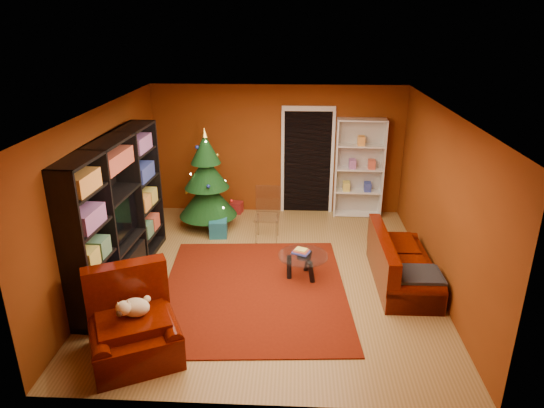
{
  "coord_description": "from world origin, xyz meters",
  "views": [
    {
      "loc": [
        0.35,
        -6.72,
        3.82
      ],
      "look_at": [
        0.0,
        0.4,
        1.05
      ],
      "focal_mm": 32.0,
      "sensor_mm": 36.0,
      "label": 1
    }
  ],
  "objects_px": {
    "rug": "(254,290)",
    "acrylic_chair": "(267,217)",
    "gift_box_red": "(237,207)",
    "armchair": "(134,326)",
    "gift_box_teal": "(218,228)",
    "white_bookshelf": "(359,169)",
    "sofa": "(404,259)",
    "media_unit": "(116,213)",
    "dog": "(135,307)",
    "christmas_tree": "(207,180)",
    "coffee_table": "(303,266)"
  },
  "relations": [
    {
      "from": "white_bookshelf",
      "to": "dog",
      "type": "distance_m",
      "value": 5.51
    },
    {
      "from": "rug",
      "to": "acrylic_chair",
      "type": "distance_m",
      "value": 1.85
    },
    {
      "from": "media_unit",
      "to": "armchair",
      "type": "height_order",
      "value": "media_unit"
    },
    {
      "from": "rug",
      "to": "white_bookshelf",
      "type": "distance_m",
      "value": 3.7
    },
    {
      "from": "coffee_table",
      "to": "dog",
      "type": "bearing_deg",
      "value": -136.32
    },
    {
      "from": "gift_box_teal",
      "to": "white_bookshelf",
      "type": "distance_m",
      "value": 3.03
    },
    {
      "from": "armchair",
      "to": "dog",
      "type": "relative_size",
      "value": 2.71
    },
    {
      "from": "dog",
      "to": "rug",
      "type": "bearing_deg",
      "value": 23.56
    },
    {
      "from": "christmas_tree",
      "to": "acrylic_chair",
      "type": "bearing_deg",
      "value": -24.42
    },
    {
      "from": "rug",
      "to": "gift_box_teal",
      "type": "bearing_deg",
      "value": 113.67
    },
    {
      "from": "media_unit",
      "to": "gift_box_red",
      "type": "bearing_deg",
      "value": 65.86
    },
    {
      "from": "coffee_table",
      "to": "acrylic_chair",
      "type": "xyz_separation_m",
      "value": [
        -0.64,
        1.37,
        0.24
      ]
    },
    {
      "from": "white_bookshelf",
      "to": "coffee_table",
      "type": "relative_size",
      "value": 2.64
    },
    {
      "from": "media_unit",
      "to": "acrylic_chair",
      "type": "relative_size",
      "value": 3.28
    },
    {
      "from": "gift_box_red",
      "to": "sofa",
      "type": "height_order",
      "value": "sofa"
    },
    {
      "from": "media_unit",
      "to": "white_bookshelf",
      "type": "bearing_deg",
      "value": 38.55
    },
    {
      "from": "gift_box_red",
      "to": "armchair",
      "type": "relative_size",
      "value": 0.21
    },
    {
      "from": "dog",
      "to": "coffee_table",
      "type": "distance_m",
      "value": 2.78
    },
    {
      "from": "gift_box_red",
      "to": "white_bookshelf",
      "type": "relative_size",
      "value": 0.11
    },
    {
      "from": "gift_box_teal",
      "to": "acrylic_chair",
      "type": "distance_m",
      "value": 0.95
    },
    {
      "from": "gift_box_red",
      "to": "dog",
      "type": "bearing_deg",
      "value": -98.11
    },
    {
      "from": "christmas_tree",
      "to": "dog",
      "type": "height_order",
      "value": "christmas_tree"
    },
    {
      "from": "media_unit",
      "to": "gift_box_red",
      "type": "xyz_separation_m",
      "value": [
        1.43,
        2.79,
        -0.99
      ]
    },
    {
      "from": "gift_box_red",
      "to": "armchair",
      "type": "height_order",
      "value": "armchair"
    },
    {
      "from": "armchair",
      "to": "acrylic_chair",
      "type": "height_order",
      "value": "acrylic_chair"
    },
    {
      "from": "gift_box_red",
      "to": "coffee_table",
      "type": "height_order",
      "value": "coffee_table"
    },
    {
      "from": "gift_box_teal",
      "to": "dog",
      "type": "distance_m",
      "value": 3.42
    },
    {
      "from": "media_unit",
      "to": "dog",
      "type": "bearing_deg",
      "value": -62.59
    },
    {
      "from": "sofa",
      "to": "media_unit",
      "type": "bearing_deg",
      "value": 90.94
    },
    {
      "from": "media_unit",
      "to": "white_bookshelf",
      "type": "distance_m",
      "value": 4.8
    },
    {
      "from": "white_bookshelf",
      "to": "gift_box_teal",
      "type": "bearing_deg",
      "value": -154.42
    },
    {
      "from": "christmas_tree",
      "to": "sofa",
      "type": "xyz_separation_m",
      "value": [
        3.32,
        -1.96,
        -0.56
      ]
    },
    {
      "from": "media_unit",
      "to": "christmas_tree",
      "type": "relative_size",
      "value": 1.47
    },
    {
      "from": "armchair",
      "to": "dog",
      "type": "bearing_deg",
      "value": 45.0
    },
    {
      "from": "gift_box_red",
      "to": "dog",
      "type": "relative_size",
      "value": 0.58
    },
    {
      "from": "gift_box_teal",
      "to": "sofa",
      "type": "relative_size",
      "value": 0.18
    },
    {
      "from": "media_unit",
      "to": "armchair",
      "type": "xyz_separation_m",
      "value": [
        0.76,
        -1.8,
        -0.68
      ]
    },
    {
      "from": "sofa",
      "to": "acrylic_chair",
      "type": "distance_m",
      "value": 2.59
    },
    {
      "from": "dog",
      "to": "sofa",
      "type": "xyz_separation_m",
      "value": [
        3.51,
        1.84,
        -0.24
      ]
    },
    {
      "from": "gift_box_teal",
      "to": "acrylic_chair",
      "type": "bearing_deg",
      "value": -5.37
    },
    {
      "from": "rug",
      "to": "armchair",
      "type": "bearing_deg",
      "value": -130.02
    },
    {
      "from": "christmas_tree",
      "to": "acrylic_chair",
      "type": "height_order",
      "value": "christmas_tree"
    },
    {
      "from": "christmas_tree",
      "to": "gift_box_teal",
      "type": "bearing_deg",
      "value": -59.99
    },
    {
      "from": "media_unit",
      "to": "coffee_table",
      "type": "relative_size",
      "value": 3.72
    },
    {
      "from": "armchair",
      "to": "sofa",
      "type": "height_order",
      "value": "armchair"
    },
    {
      "from": "rug",
      "to": "gift_box_teal",
      "type": "relative_size",
      "value": 9.88
    },
    {
      "from": "white_bookshelf",
      "to": "dog",
      "type": "bearing_deg",
      "value": -122.59
    },
    {
      "from": "christmas_tree",
      "to": "gift_box_red",
      "type": "bearing_deg",
      "value": 57.76
    },
    {
      "from": "armchair",
      "to": "christmas_tree",
      "type": "bearing_deg",
      "value": 61.19
    },
    {
      "from": "rug",
      "to": "acrylic_chair",
      "type": "relative_size",
      "value": 3.59
    }
  ]
}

